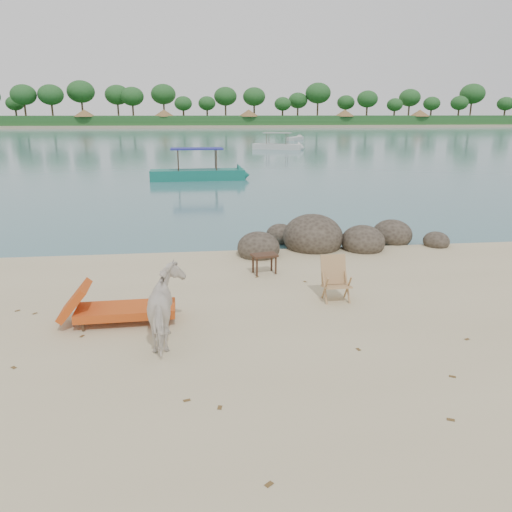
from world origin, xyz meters
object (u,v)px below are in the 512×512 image
at_px(boulders, 328,239).
at_px(deck_chair, 337,281).
at_px(boat_near, 197,153).
at_px(lounge_chair, 126,306).
at_px(side_table, 264,265).
at_px(cow, 168,308).

relative_size(boulders, deck_chair, 6.93).
relative_size(deck_chair, boat_near, 0.15).
distance_m(boulders, deck_chair, 4.47).
height_order(lounge_chair, deck_chair, deck_chair).
bearing_deg(boat_near, deck_chair, -83.64).
bearing_deg(boat_near, lounge_chair, -95.18).
height_order(boulders, lounge_chair, boulders).
height_order(side_table, boat_near, boat_near).
bearing_deg(cow, deck_chair, -158.65).
height_order(side_table, lounge_chair, lounge_chair).
relative_size(cow, boat_near, 0.24).
bearing_deg(deck_chair, boulders, 76.69).
xyz_separation_m(cow, boat_near, (0.63, 22.32, 0.89)).
height_order(boulders, deck_chair, boulders).
xyz_separation_m(cow, side_table, (2.14, 3.57, -0.39)).
height_order(deck_chair, boat_near, boat_near).
relative_size(side_table, boat_near, 0.10).
distance_m(side_table, deck_chair, 2.38).
xyz_separation_m(boulders, lounge_chair, (-5.22, -4.97, 0.10)).
xyz_separation_m(side_table, boat_near, (-1.51, 18.75, 1.28)).
relative_size(cow, lounge_chair, 0.66).
bearing_deg(side_table, lounge_chair, -150.98).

